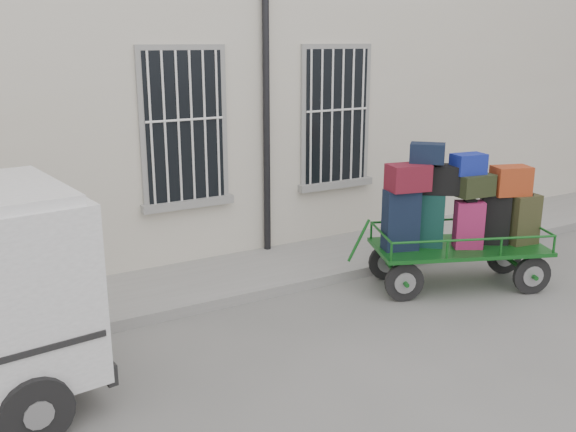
% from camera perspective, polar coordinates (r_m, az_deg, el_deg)
% --- Properties ---
extents(ground, '(80.00, 80.00, 0.00)m').
position_cam_1_polar(ground, '(7.92, 2.25, -10.80)').
color(ground, '#62635E').
rests_on(ground, ground).
extents(building, '(24.00, 5.15, 6.00)m').
position_cam_1_polar(building, '(12.11, -11.99, 12.74)').
color(building, beige).
rests_on(building, ground).
extents(sidewalk, '(24.00, 1.70, 0.15)m').
position_cam_1_polar(sidewalk, '(9.66, -4.77, -5.38)').
color(sidewalk, gray).
rests_on(sidewalk, ground).
extents(luggage_cart, '(2.87, 1.93, 2.12)m').
position_cam_1_polar(luggage_cart, '(9.42, 14.74, 0.02)').
color(luggage_cart, black).
rests_on(luggage_cart, ground).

